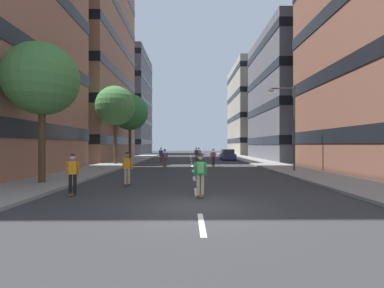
{
  "coord_description": "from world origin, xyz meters",
  "views": [
    {
      "loc": [
        -0.35,
        -9.41,
        2.15
      ],
      "look_at": [
        0.0,
        19.64,
        2.24
      ],
      "focal_mm": 25.59,
      "sensor_mm": 36.0,
      "label": 1
    }
  ],
  "objects_px": {
    "street_tree_far": "(42,80)",
    "skater_2": "(127,167)",
    "street_tree_near": "(115,106)",
    "streetlamp_right": "(289,119)",
    "parked_car_near": "(228,155)",
    "skater_7": "(73,172)",
    "skater_0": "(213,156)",
    "skater_5": "(199,153)",
    "street_tree_mid": "(130,112)",
    "skater_6": "(161,154)",
    "skater_3": "(200,172)",
    "skater_1": "(165,158)",
    "skater_4": "(196,153)"
  },
  "relations": [
    {
      "from": "skater_2",
      "to": "skater_4",
      "type": "xyz_separation_m",
      "value": [
        4.34,
        25.22,
        0.0
      ]
    },
    {
      "from": "skater_3",
      "to": "skater_4",
      "type": "xyz_separation_m",
      "value": [
        0.61,
        28.42,
        -0.03
      ]
    },
    {
      "from": "parked_car_near",
      "to": "street_tree_mid",
      "type": "xyz_separation_m",
      "value": [
        -13.4,
        -1.92,
        5.83
      ]
    },
    {
      "from": "parked_car_near",
      "to": "street_tree_mid",
      "type": "relative_size",
      "value": 0.5
    },
    {
      "from": "streetlamp_right",
      "to": "skater_1",
      "type": "bearing_deg",
      "value": 162.14
    },
    {
      "from": "street_tree_mid",
      "to": "skater_7",
      "type": "relative_size",
      "value": 4.96
    },
    {
      "from": "skater_0",
      "to": "skater_3",
      "type": "xyz_separation_m",
      "value": [
        -1.95,
        -15.89,
        0.0
      ]
    },
    {
      "from": "skater_1",
      "to": "street_tree_near",
      "type": "bearing_deg",
      "value": 138.5
    },
    {
      "from": "skater_3",
      "to": "skater_6",
      "type": "bearing_deg",
      "value": 99.44
    },
    {
      "from": "skater_1",
      "to": "skater_2",
      "type": "distance_m",
      "value": 9.97
    },
    {
      "from": "skater_0",
      "to": "skater_5",
      "type": "xyz_separation_m",
      "value": [
        -1.08,
        9.23,
        0.0
      ]
    },
    {
      "from": "street_tree_near",
      "to": "skater_7",
      "type": "distance_m",
      "value": 18.75
    },
    {
      "from": "street_tree_near",
      "to": "skater_3",
      "type": "bearing_deg",
      "value": -65.31
    },
    {
      "from": "skater_0",
      "to": "skater_4",
      "type": "bearing_deg",
      "value": 96.07
    },
    {
      "from": "skater_3",
      "to": "skater_5",
      "type": "height_order",
      "value": "same"
    },
    {
      "from": "parked_car_near",
      "to": "skater_2",
      "type": "distance_m",
      "value": 25.74
    },
    {
      "from": "skater_0",
      "to": "skater_6",
      "type": "bearing_deg",
      "value": 123.66
    },
    {
      "from": "skater_1",
      "to": "skater_7",
      "type": "relative_size",
      "value": 1.0
    },
    {
      "from": "street_tree_mid",
      "to": "skater_1",
      "type": "distance_m",
      "value": 14.72
    },
    {
      "from": "parked_car_near",
      "to": "skater_7",
      "type": "xyz_separation_m",
      "value": [
        -10.47,
        -26.94,
        0.29
      ]
    },
    {
      "from": "streetlamp_right",
      "to": "street_tree_mid",
      "type": "bearing_deg",
      "value": 135.25
    },
    {
      "from": "street_tree_far",
      "to": "skater_2",
      "type": "height_order",
      "value": "street_tree_far"
    },
    {
      "from": "skater_2",
      "to": "street_tree_mid",
      "type": "bearing_deg",
      "value": 101.76
    },
    {
      "from": "skater_0",
      "to": "skater_7",
      "type": "xyz_separation_m",
      "value": [
        -7.38,
        -15.43,
        -0.03
      ]
    },
    {
      "from": "skater_0",
      "to": "skater_7",
      "type": "height_order",
      "value": "same"
    },
    {
      "from": "street_tree_mid",
      "to": "skater_0",
      "type": "height_order",
      "value": "street_tree_mid"
    },
    {
      "from": "skater_0",
      "to": "street_tree_near",
      "type": "bearing_deg",
      "value": 167.41
    },
    {
      "from": "skater_1",
      "to": "skater_5",
      "type": "height_order",
      "value": "same"
    },
    {
      "from": "skater_6",
      "to": "skater_7",
      "type": "distance_m",
      "value": 24.65
    },
    {
      "from": "street_tree_near",
      "to": "streetlamp_right",
      "type": "relative_size",
      "value": 1.28
    },
    {
      "from": "skater_3",
      "to": "skater_1",
      "type": "bearing_deg",
      "value": 101.28
    },
    {
      "from": "street_tree_near",
      "to": "skater_6",
      "type": "height_order",
      "value": "street_tree_near"
    },
    {
      "from": "skater_7",
      "to": "street_tree_mid",
      "type": "bearing_deg",
      "value": 96.68
    },
    {
      "from": "skater_4",
      "to": "skater_6",
      "type": "bearing_deg",
      "value": -145.05
    },
    {
      "from": "streetlamp_right",
      "to": "skater_6",
      "type": "bearing_deg",
      "value": 127.22
    },
    {
      "from": "skater_4",
      "to": "street_tree_far",
      "type": "bearing_deg",
      "value": -109.82
    },
    {
      "from": "skater_6",
      "to": "skater_4",
      "type": "bearing_deg",
      "value": 34.95
    },
    {
      "from": "skater_1",
      "to": "skater_6",
      "type": "height_order",
      "value": "same"
    },
    {
      "from": "parked_car_near",
      "to": "skater_5",
      "type": "distance_m",
      "value": 4.76
    },
    {
      "from": "skater_5",
      "to": "street_tree_mid",
      "type": "bearing_deg",
      "value": 177.79
    },
    {
      "from": "streetlamp_right",
      "to": "skater_2",
      "type": "distance_m",
      "value": 13.33
    },
    {
      "from": "skater_7",
      "to": "skater_5",
      "type": "bearing_deg",
      "value": 75.67
    },
    {
      "from": "streetlamp_right",
      "to": "skater_5",
      "type": "bearing_deg",
      "value": 113.1
    },
    {
      "from": "parked_car_near",
      "to": "skater_5",
      "type": "bearing_deg",
      "value": -151.37
    },
    {
      "from": "parked_car_near",
      "to": "street_tree_near",
      "type": "distance_m",
      "value": 17.2
    },
    {
      "from": "parked_car_near",
      "to": "streetlamp_right",
      "type": "height_order",
      "value": "streetlamp_right"
    },
    {
      "from": "street_tree_near",
      "to": "skater_1",
      "type": "xyz_separation_m",
      "value": [
        5.75,
        -5.09,
        -5.31
      ]
    },
    {
      "from": "street_tree_near",
      "to": "skater_5",
      "type": "distance_m",
      "value": 12.71
    },
    {
      "from": "parked_car_near",
      "to": "skater_1",
      "type": "bearing_deg",
      "value": -118.15
    },
    {
      "from": "skater_3",
      "to": "skater_0",
      "type": "bearing_deg",
      "value": 83.02
    }
  ]
}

